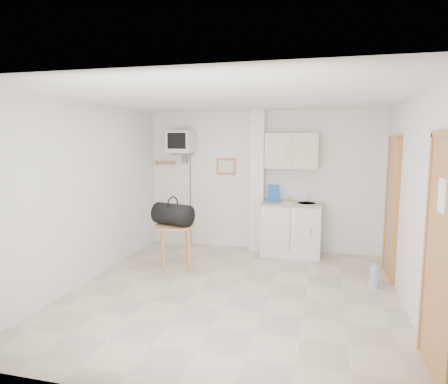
% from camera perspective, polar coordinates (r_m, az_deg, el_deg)
% --- Properties ---
extents(ground, '(4.50, 4.50, 0.00)m').
position_cam_1_polar(ground, '(5.39, 1.23, -14.24)').
color(ground, '#C0B099').
rests_on(ground, ground).
extents(room_envelope, '(4.24, 4.54, 2.55)m').
position_cam_1_polar(room_envelope, '(5.06, 4.16, 2.30)').
color(room_envelope, white).
rests_on(room_envelope, ground).
extents(kitchenette, '(1.03, 0.58, 2.10)m').
position_cam_1_polar(kitchenette, '(7.00, 9.60, -2.38)').
color(kitchenette, silver).
rests_on(kitchenette, ground).
extents(crt_television, '(0.44, 0.45, 2.15)m').
position_cam_1_polar(crt_television, '(7.36, -6.18, 7.03)').
color(crt_television, slate).
rests_on(crt_television, ground).
extents(round_table, '(0.62, 0.62, 0.70)m').
position_cam_1_polar(round_table, '(6.20, -6.99, -5.53)').
color(round_table, '#A97644').
rests_on(round_table, ground).
extents(duffel_bag, '(0.67, 0.50, 0.45)m').
position_cam_1_polar(duffel_bag, '(6.13, -7.32, -3.16)').
color(duffel_bag, black).
rests_on(duffel_bag, round_table).
extents(water_bottle, '(0.12, 0.12, 0.35)m').
position_cam_1_polar(water_bottle, '(5.87, 20.62, -11.25)').
color(water_bottle, '#96ADC7').
rests_on(water_bottle, ground).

